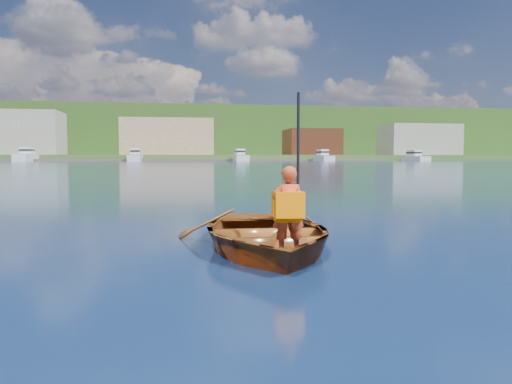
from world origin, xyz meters
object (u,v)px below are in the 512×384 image
(dock, at_px, (180,160))
(marina_yachts, at_px, (187,157))
(child_paddler, at_px, (288,209))
(rowboat, at_px, (265,234))

(dock, relative_size, marina_yachts, 1.08)
(child_paddler, relative_size, dock, 0.01)
(marina_yachts, bearing_deg, dock, 114.01)
(child_paddler, bearing_deg, rowboat, 97.81)
(child_paddler, distance_m, dock, 148.41)
(rowboat, xyz_separation_m, marina_yachts, (1.05, 142.85, 1.15))
(dock, height_order, marina_yachts, marina_yachts)
(rowboat, relative_size, child_paddler, 1.87)
(child_paddler, height_order, dock, child_paddler)
(child_paddler, bearing_deg, marina_yachts, 89.63)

